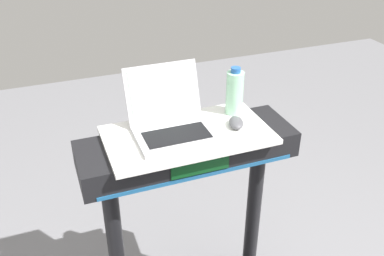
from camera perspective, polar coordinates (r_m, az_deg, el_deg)
name	(u,v)px	position (r m, az deg, el deg)	size (l,w,h in m)	color
desk_board	(188,135)	(1.75, -0.58, -0.93)	(0.67, 0.37, 0.02)	white
laptop	(171,120)	(1.73, -2.77, 1.01)	(0.31, 0.32, 0.24)	#B7B7BC
computer_mouse	(236,123)	(1.79, 5.86, 0.71)	(0.06, 0.10, 0.03)	#4C4C51
water_bottle	(235,92)	(1.86, 5.65, 4.74)	(0.07, 0.07, 0.21)	#9EDBB2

